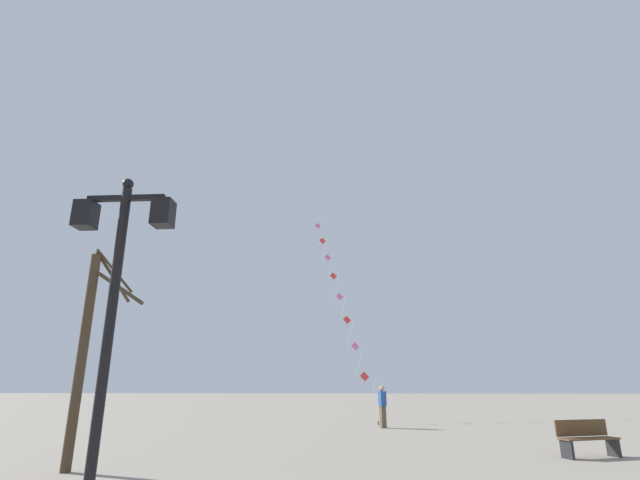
% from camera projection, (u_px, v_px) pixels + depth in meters
% --- Properties ---
extents(ground_plane, '(160.00, 160.00, 0.00)m').
position_uv_depth(ground_plane, '(344.00, 430.00, 18.83)').
color(ground_plane, gray).
extents(twin_lantern_lamp_post, '(1.45, 0.28, 4.71)m').
position_uv_depth(twin_lantern_lamp_post, '(116.00, 273.00, 6.62)').
color(twin_lantern_lamp_post, black).
rests_on(twin_lantern_lamp_post, ground_plane).
extents(kite_train, '(3.70, 10.39, 13.34)m').
position_uv_depth(kite_train, '(339.00, 295.00, 28.56)').
color(kite_train, brown).
rests_on(kite_train, ground_plane).
extents(kite_flyer, '(0.34, 0.63, 1.71)m').
position_uv_depth(kite_flyer, '(382.00, 405.00, 20.15)').
color(kite_flyer, brown).
rests_on(kite_flyer, ground_plane).
extents(bare_tree, '(1.42, 1.21, 4.88)m').
position_uv_depth(bare_tree, '(85.00, 349.00, 10.59)').
color(bare_tree, '#423323').
rests_on(bare_tree, ground_plane).
extents(park_bench, '(1.66, 0.95, 0.89)m').
position_uv_depth(park_bench, '(587.00, 438.00, 11.98)').
color(park_bench, brown).
rests_on(park_bench, ground_plane).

